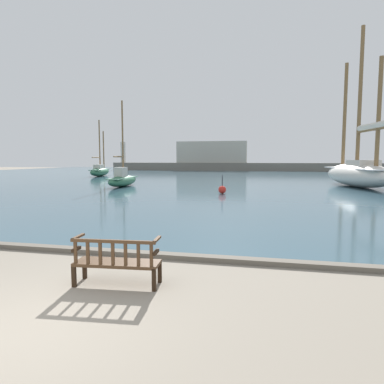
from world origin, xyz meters
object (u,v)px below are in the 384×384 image
object	(u,v)px
sailboat_distant_harbor	(123,179)
channel_buoy	(222,190)
park_bench	(117,261)
sailboat_centre_channel	(100,171)
sailboat_far_starboard	(358,171)

from	to	relation	value
sailboat_distant_harbor	channel_buoy	size ratio (longest dim) A/B	5.82
park_bench	sailboat_centre_channel	size ratio (longest dim) A/B	0.22
sailboat_distant_harbor	sailboat_centre_channel	size ratio (longest dim) A/B	0.96
sailboat_centre_channel	sailboat_distant_harbor	bearing A→B (deg)	-56.67
park_bench	sailboat_centre_channel	world-z (taller)	sailboat_centre_channel
park_bench	channel_buoy	size ratio (longest dim) A/B	1.35
park_bench	sailboat_centre_channel	xyz separation A→B (m)	(-19.03, 35.91, 0.31)
sailboat_centre_channel	sailboat_far_starboard	world-z (taller)	sailboat_far_starboard
sailboat_centre_channel	channel_buoy	xyz separation A→B (m)	(18.85, -19.24, -0.43)
sailboat_distant_harbor	sailboat_centre_channel	distance (m)	18.11
park_bench	channel_buoy	world-z (taller)	channel_buoy
park_bench	sailboat_centre_channel	bearing A→B (deg)	117.92
sailboat_far_starboard	channel_buoy	size ratio (longest dim) A/B	10.64
sailboat_distant_harbor	sailboat_centre_channel	xyz separation A→B (m)	(-9.95, 15.13, 0.11)
park_bench	sailboat_distant_harbor	world-z (taller)	sailboat_distant_harbor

